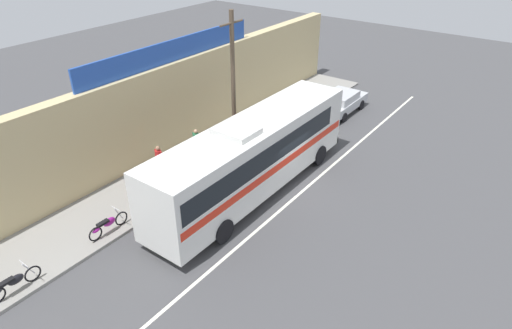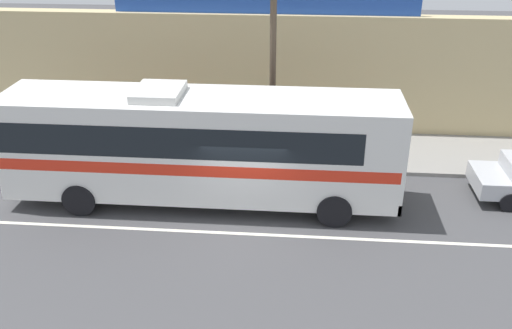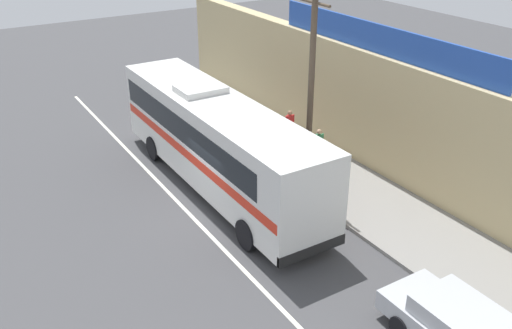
{
  "view_description": "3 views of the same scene",
  "coord_description": "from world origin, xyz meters",
  "px_view_note": "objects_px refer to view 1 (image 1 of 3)",
  "views": [
    {
      "loc": [
        -15.65,
        -9.51,
        11.77
      ],
      "look_at": [
        -0.92,
        1.32,
        1.14
      ],
      "focal_mm": 31.31,
      "sensor_mm": 36.0,
      "label": 1
    },
    {
      "loc": [
        1.59,
        -14.63,
        9.05
      ],
      "look_at": [
        0.2,
        1.63,
        1.09
      ],
      "focal_mm": 39.39,
      "sensor_mm": 36.0,
      "label": 2
    },
    {
      "loc": [
        15.56,
        -7.72,
        10.49
      ],
      "look_at": [
        0.8,
        1.4,
        1.84
      ],
      "focal_mm": 38.94,
      "sensor_mm": 36.0,
      "label": 3
    }
  ],
  "objects_px": {
    "parked_car": "(341,102)",
    "pedestrian_far_right": "(196,141)",
    "intercity_bus": "(252,154)",
    "motorcycle_blue": "(14,283)",
    "pedestrian_by_curb": "(159,158)",
    "utility_pole": "(233,86)",
    "motorcycle_red": "(108,224)"
  },
  "relations": [
    {
      "from": "motorcycle_blue",
      "to": "pedestrian_far_right",
      "type": "height_order",
      "value": "pedestrian_far_right"
    },
    {
      "from": "utility_pole",
      "to": "motorcycle_red",
      "type": "distance_m",
      "value": 8.89
    },
    {
      "from": "motorcycle_red",
      "to": "intercity_bus",
      "type": "bearing_deg",
      "value": -25.11
    },
    {
      "from": "pedestrian_by_curb",
      "to": "pedestrian_far_right",
      "type": "distance_m",
      "value": 2.43
    },
    {
      "from": "utility_pole",
      "to": "motorcycle_blue",
      "type": "distance_m",
      "value": 12.65
    },
    {
      "from": "utility_pole",
      "to": "parked_car",
      "type": "bearing_deg",
      "value": -11.12
    },
    {
      "from": "intercity_bus",
      "to": "parked_car",
      "type": "distance_m",
      "value": 11.1
    },
    {
      "from": "pedestrian_by_curb",
      "to": "utility_pole",
      "type": "bearing_deg",
      "value": -25.38
    },
    {
      "from": "intercity_bus",
      "to": "parked_car",
      "type": "relative_size",
      "value": 2.78
    },
    {
      "from": "motorcycle_blue",
      "to": "pedestrian_by_curb",
      "type": "xyz_separation_m",
      "value": [
        8.43,
        1.76,
        0.49
      ]
    },
    {
      "from": "intercity_bus",
      "to": "pedestrian_far_right",
      "type": "xyz_separation_m",
      "value": [
        0.82,
        4.29,
        -0.99
      ]
    },
    {
      "from": "pedestrian_by_curb",
      "to": "intercity_bus",
      "type": "bearing_deg",
      "value": -70.49
    },
    {
      "from": "intercity_bus",
      "to": "utility_pole",
      "type": "height_order",
      "value": "utility_pole"
    },
    {
      "from": "intercity_bus",
      "to": "motorcycle_blue",
      "type": "relative_size",
      "value": 6.39
    },
    {
      "from": "motorcycle_red",
      "to": "motorcycle_blue",
      "type": "height_order",
      "value": "same"
    },
    {
      "from": "utility_pole",
      "to": "pedestrian_by_curb",
      "type": "xyz_separation_m",
      "value": [
        -3.73,
        1.77,
        -3.0
      ]
    },
    {
      "from": "motorcycle_blue",
      "to": "pedestrian_far_right",
      "type": "xyz_separation_m",
      "value": [
        10.85,
        1.52,
        0.51
      ]
    },
    {
      "from": "intercity_bus",
      "to": "motorcycle_blue",
      "type": "bearing_deg",
      "value": 164.58
    },
    {
      "from": "intercity_bus",
      "to": "pedestrian_by_curb",
      "type": "relative_size",
      "value": 7.67
    },
    {
      "from": "parked_car",
      "to": "pedestrian_far_right",
      "type": "height_order",
      "value": "pedestrian_far_right"
    },
    {
      "from": "motorcycle_blue",
      "to": "pedestrian_by_curb",
      "type": "distance_m",
      "value": 8.62
    },
    {
      "from": "pedestrian_by_curb",
      "to": "parked_car",
      "type": "bearing_deg",
      "value": -15.58
    },
    {
      "from": "parked_car",
      "to": "pedestrian_by_curb",
      "type": "xyz_separation_m",
      "value": [
        -12.58,
        3.51,
        0.32
      ]
    },
    {
      "from": "motorcycle_blue",
      "to": "pedestrian_far_right",
      "type": "bearing_deg",
      "value": 7.97
    },
    {
      "from": "intercity_bus",
      "to": "pedestrian_by_curb",
      "type": "distance_m",
      "value": 4.91
    },
    {
      "from": "parked_car",
      "to": "pedestrian_far_right",
      "type": "bearing_deg",
      "value": 162.18
    },
    {
      "from": "motorcycle_red",
      "to": "pedestrian_by_curb",
      "type": "relative_size",
      "value": 1.2
    },
    {
      "from": "parked_car",
      "to": "pedestrian_far_right",
      "type": "distance_m",
      "value": 10.67
    },
    {
      "from": "parked_car",
      "to": "motorcycle_red",
      "type": "xyz_separation_m",
      "value": [
        -17.03,
        1.82,
        -0.17
      ]
    },
    {
      "from": "parked_car",
      "to": "motorcycle_red",
      "type": "bearing_deg",
      "value": 173.91
    },
    {
      "from": "motorcycle_blue",
      "to": "intercity_bus",
      "type": "bearing_deg",
      "value": -15.42
    },
    {
      "from": "parked_car",
      "to": "motorcycle_blue",
      "type": "relative_size",
      "value": 2.3
    }
  ]
}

